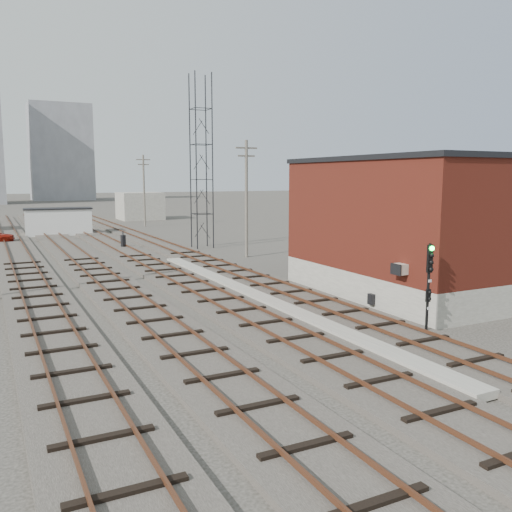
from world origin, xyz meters
TOP-DOWN VIEW (x-y plane):
  - ground at (0.00, 60.00)m, footprint 320.00×320.00m
  - track_right at (2.50, 39.00)m, footprint 3.20×90.00m
  - track_mid_right at (-1.50, 39.00)m, footprint 3.20×90.00m
  - track_mid_left at (-5.50, 39.00)m, footprint 3.20×90.00m
  - track_left at (-9.50, 39.00)m, footprint 3.20×90.00m
  - platform_curb at (0.50, 14.00)m, footprint 0.90×28.00m
  - brick_building at (7.50, 12.00)m, footprint 6.54×12.20m
  - lattice_tower at (5.50, 35.00)m, footprint 1.60×1.60m
  - utility_pole_right_a at (6.50, 28.00)m, footprint 1.80×0.24m
  - utility_pole_right_b at (6.50, 58.00)m, footprint 1.80×0.24m
  - apartment_right at (8.00, 150.00)m, footprint 16.00×12.00m
  - shed_right at (9.00, 70.00)m, footprint 6.00×6.00m
  - signal_mast at (3.70, 5.66)m, footprint 0.40×0.40m
  - switch_stand at (-1.00, 37.26)m, footprint 0.42×0.42m
  - site_trailer at (-4.58, 52.10)m, footprint 7.14×3.47m

SIDE VIEW (x-z plane):
  - ground at x=0.00m, z-range 0.00..0.00m
  - track_right at x=2.50m, z-range -0.09..0.30m
  - track_mid_right at x=-1.50m, z-range -0.09..0.30m
  - track_mid_left at x=-5.50m, z-range -0.09..0.30m
  - track_left at x=-9.50m, z-range -0.09..0.30m
  - platform_curb at x=0.50m, z-range 0.00..0.26m
  - switch_stand at x=-1.00m, z-range -0.04..1.39m
  - site_trailer at x=-4.58m, z-range 0.01..2.94m
  - shed_right at x=9.00m, z-range 0.00..4.00m
  - signal_mast at x=3.70m, z-range 0.26..3.91m
  - brick_building at x=7.50m, z-range 0.02..7.24m
  - utility_pole_right_a at x=6.50m, z-range 0.30..9.30m
  - utility_pole_right_b at x=6.50m, z-range 0.30..9.30m
  - lattice_tower at x=5.50m, z-range 0.00..15.00m
  - apartment_right at x=8.00m, z-range 0.00..26.00m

